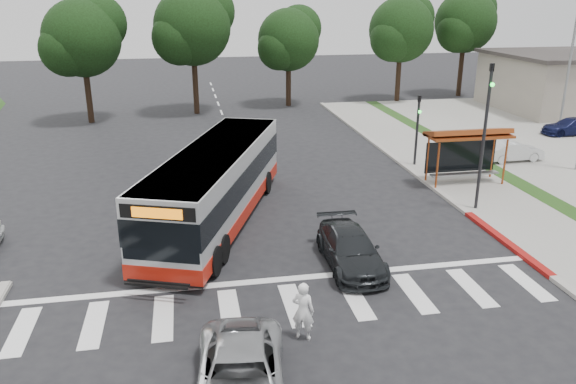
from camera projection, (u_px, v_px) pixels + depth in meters
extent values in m
plane|color=black|center=(269.00, 240.00, 22.17)|extent=(140.00, 140.00, 0.00)
cube|color=gray|center=(441.00, 166.00, 31.47)|extent=(4.00, 40.00, 0.12)
cube|color=#9E9991|center=(408.00, 168.00, 31.12)|extent=(0.30, 40.00, 0.15)
cube|color=maroon|center=(505.00, 242.00, 21.84)|extent=(0.32, 6.00, 0.15)
cube|color=silver|center=(294.00, 305.00, 17.53)|extent=(18.00, 2.60, 0.01)
cylinder|color=#953F18|center=(437.00, 166.00, 27.38)|extent=(0.10, 0.10, 2.30)
cylinder|color=#953F18|center=(505.00, 162.00, 28.00)|extent=(0.10, 0.10, 2.30)
cylinder|color=#953F18|center=(427.00, 159.00, 28.50)|extent=(0.10, 0.10, 2.30)
cylinder|color=#953F18|center=(492.00, 156.00, 29.12)|extent=(0.10, 0.10, 2.30)
cube|color=#953F18|center=(469.00, 135.00, 27.82)|extent=(4.20, 1.60, 0.12)
cube|color=#953F18|center=(468.00, 132.00, 27.82)|extent=(4.20, 1.32, 0.51)
cube|color=black|center=(460.00, 156.00, 28.79)|extent=(3.80, 0.06, 1.60)
cube|color=gray|center=(464.00, 174.00, 28.48)|extent=(3.60, 0.40, 0.08)
cylinder|color=black|center=(484.00, 140.00, 24.14)|extent=(0.14, 0.14, 6.50)
imported|color=black|center=(491.00, 76.00, 23.23)|extent=(0.16, 0.20, 1.00)
sphere|color=#19E533|center=(492.00, 85.00, 23.18)|extent=(0.18, 0.18, 0.18)
cylinder|color=black|center=(417.00, 132.00, 31.05)|extent=(0.14, 0.14, 4.00)
imported|color=black|center=(419.00, 105.00, 30.55)|extent=(0.16, 0.20, 1.00)
sphere|color=#19E533|center=(420.00, 112.00, 30.50)|extent=(0.18, 0.18, 0.18)
cylinder|color=gray|center=(570.00, 63.00, 39.63)|extent=(0.18, 0.18, 9.00)
cylinder|color=black|center=(398.00, 76.00, 50.14)|extent=(0.44, 0.44, 4.40)
sphere|color=black|center=(401.00, 30.00, 48.81)|extent=(5.60, 5.60, 5.60)
sphere|color=black|center=(410.00, 17.00, 49.45)|extent=(4.20, 4.20, 4.20)
sphere|color=black|center=(393.00, 39.00, 48.22)|extent=(3.92, 3.92, 3.92)
cylinder|color=black|center=(461.00, 70.00, 53.16)|extent=(0.44, 0.44, 4.84)
sphere|color=black|center=(465.00, 22.00, 51.70)|extent=(5.60, 5.60, 5.60)
sphere|color=black|center=(474.00, 9.00, 52.31)|extent=(4.20, 4.20, 4.20)
sphere|color=black|center=(458.00, 31.00, 51.14)|extent=(3.92, 3.92, 3.92)
cylinder|color=black|center=(195.00, 84.00, 45.13)|extent=(0.44, 0.44, 4.84)
sphere|color=black|center=(192.00, 27.00, 43.67)|extent=(6.00, 6.00, 6.00)
sphere|color=black|center=(207.00, 11.00, 44.35)|extent=(4.50, 4.50, 4.50)
sphere|color=black|center=(179.00, 38.00, 43.05)|extent=(4.20, 4.20, 4.20)
cylinder|color=black|center=(288.00, 83.00, 48.52)|extent=(0.44, 0.44, 3.96)
sphere|color=black|center=(288.00, 40.00, 47.32)|extent=(5.20, 5.20, 5.20)
sphere|color=black|center=(299.00, 28.00, 47.93)|extent=(3.90, 3.90, 3.90)
sphere|color=black|center=(279.00, 48.00, 46.77)|extent=(3.64, 3.64, 3.64)
cylinder|color=black|center=(88.00, 93.00, 41.97)|extent=(0.44, 0.44, 4.40)
sphere|color=black|center=(82.00, 38.00, 40.64)|extent=(5.60, 5.60, 5.60)
sphere|color=black|center=(98.00, 23.00, 41.28)|extent=(4.20, 4.20, 4.20)
sphere|color=black|center=(67.00, 49.00, 40.05)|extent=(3.92, 3.92, 3.92)
imported|color=white|center=(303.00, 311.00, 15.55)|extent=(0.76, 0.66, 1.74)
imported|color=black|center=(351.00, 249.00, 19.87)|extent=(1.88, 4.47, 1.29)
imported|color=#9D9FA2|center=(240.00, 378.00, 13.16)|extent=(2.69, 4.90, 1.30)
imported|color=silver|center=(513.00, 151.00, 32.28)|extent=(3.48, 1.34, 1.13)
imported|color=#121740|center=(571.00, 126.00, 38.34)|extent=(3.95, 1.68, 1.14)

